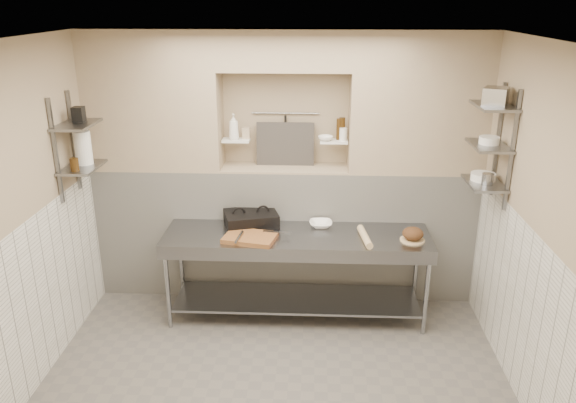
# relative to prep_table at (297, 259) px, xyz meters

# --- Properties ---
(floor) EXTENTS (4.00, 3.90, 0.10)m
(floor) POSITION_rel_prep_table_xyz_m (-0.15, -1.18, -0.69)
(floor) COLOR #615C56
(floor) RESTS_ON ground
(ceiling) EXTENTS (4.00, 3.90, 0.10)m
(ceiling) POSITION_rel_prep_table_xyz_m (-0.15, -1.18, 2.21)
(ceiling) COLOR silver
(ceiling) RESTS_ON ground
(wall_left) EXTENTS (0.10, 3.90, 2.80)m
(wall_left) POSITION_rel_prep_table_xyz_m (-2.20, -1.18, 0.76)
(wall_left) COLOR tan
(wall_left) RESTS_ON ground
(wall_right) EXTENTS (0.10, 3.90, 2.80)m
(wall_right) POSITION_rel_prep_table_xyz_m (1.90, -1.18, 0.76)
(wall_right) COLOR tan
(wall_right) RESTS_ON ground
(wall_back) EXTENTS (4.00, 0.10, 2.80)m
(wall_back) POSITION_rel_prep_table_xyz_m (-0.15, 0.82, 0.76)
(wall_back) COLOR tan
(wall_back) RESTS_ON ground
(backwall_lower) EXTENTS (4.00, 0.40, 1.40)m
(backwall_lower) POSITION_rel_prep_table_xyz_m (-0.15, 0.57, 0.06)
(backwall_lower) COLOR white
(backwall_lower) RESTS_ON floor
(alcove_sill) EXTENTS (1.30, 0.40, 0.02)m
(alcove_sill) POSITION_rel_prep_table_xyz_m (-0.15, 0.57, 0.77)
(alcove_sill) COLOR tan
(alcove_sill) RESTS_ON backwall_lower
(backwall_pillar_left) EXTENTS (1.35, 0.40, 1.40)m
(backwall_pillar_left) POSITION_rel_prep_table_xyz_m (-1.47, 0.57, 1.46)
(backwall_pillar_left) COLOR tan
(backwall_pillar_left) RESTS_ON backwall_lower
(backwall_pillar_right) EXTENTS (1.35, 0.40, 1.40)m
(backwall_pillar_right) POSITION_rel_prep_table_xyz_m (1.18, 0.57, 1.46)
(backwall_pillar_right) COLOR tan
(backwall_pillar_right) RESTS_ON backwall_lower
(backwall_header) EXTENTS (1.30, 0.40, 0.40)m
(backwall_header) POSITION_rel_prep_table_xyz_m (-0.15, 0.57, 1.96)
(backwall_header) COLOR tan
(backwall_header) RESTS_ON backwall_lower
(wainscot_left) EXTENTS (0.02, 3.90, 1.40)m
(wainscot_left) POSITION_rel_prep_table_xyz_m (-2.14, -1.18, 0.06)
(wainscot_left) COLOR white
(wainscot_left) RESTS_ON floor
(wainscot_right) EXTENTS (0.02, 3.90, 1.40)m
(wainscot_right) POSITION_rel_prep_table_xyz_m (1.84, -1.18, 0.06)
(wainscot_right) COLOR white
(wainscot_right) RESTS_ON floor
(alcove_shelf_left) EXTENTS (0.28, 0.16, 0.02)m
(alcove_shelf_left) POSITION_rel_prep_table_xyz_m (-0.65, 0.57, 1.06)
(alcove_shelf_left) COLOR white
(alcove_shelf_left) RESTS_ON backwall_lower
(alcove_shelf_right) EXTENTS (0.28, 0.16, 0.02)m
(alcove_shelf_right) POSITION_rel_prep_table_xyz_m (0.35, 0.57, 1.06)
(alcove_shelf_right) COLOR white
(alcove_shelf_right) RESTS_ON backwall_lower
(utensil_rail) EXTENTS (0.70, 0.02, 0.02)m
(utensil_rail) POSITION_rel_prep_table_xyz_m (-0.15, 0.74, 1.31)
(utensil_rail) COLOR gray
(utensil_rail) RESTS_ON wall_back
(hanging_steel) EXTENTS (0.02, 0.02, 0.30)m
(hanging_steel) POSITION_rel_prep_table_xyz_m (-0.15, 0.72, 1.14)
(hanging_steel) COLOR black
(hanging_steel) RESTS_ON utensil_rail
(splash_panel) EXTENTS (0.60, 0.08, 0.45)m
(splash_panel) POSITION_rel_prep_table_xyz_m (-0.15, 0.67, 1.00)
(splash_panel) COLOR #383330
(splash_panel) RESTS_ON alcove_sill
(shelf_rail_left_a) EXTENTS (0.03, 0.03, 0.95)m
(shelf_rail_left_a) POSITION_rel_prep_table_xyz_m (-2.12, 0.07, 1.16)
(shelf_rail_left_a) COLOR slate
(shelf_rail_left_a) RESTS_ON wall_left
(shelf_rail_left_b) EXTENTS (0.03, 0.03, 0.95)m
(shelf_rail_left_b) POSITION_rel_prep_table_xyz_m (-2.12, -0.33, 1.16)
(shelf_rail_left_b) COLOR slate
(shelf_rail_left_b) RESTS_ON wall_left
(wall_shelf_left_lower) EXTENTS (0.30, 0.50, 0.02)m
(wall_shelf_left_lower) POSITION_rel_prep_table_xyz_m (-1.99, -0.13, 0.96)
(wall_shelf_left_lower) COLOR slate
(wall_shelf_left_lower) RESTS_ON wall_left
(wall_shelf_left_upper) EXTENTS (0.30, 0.50, 0.03)m
(wall_shelf_left_upper) POSITION_rel_prep_table_xyz_m (-1.99, -0.13, 1.36)
(wall_shelf_left_upper) COLOR slate
(wall_shelf_left_upper) RESTS_ON wall_left
(shelf_rail_right_a) EXTENTS (0.03, 0.03, 1.05)m
(shelf_rail_right_a) POSITION_rel_prep_table_xyz_m (1.83, 0.07, 1.21)
(shelf_rail_right_a) COLOR slate
(shelf_rail_right_a) RESTS_ON wall_right
(shelf_rail_right_b) EXTENTS (0.03, 0.03, 1.05)m
(shelf_rail_right_b) POSITION_rel_prep_table_xyz_m (1.83, -0.33, 1.21)
(shelf_rail_right_b) COLOR slate
(shelf_rail_right_b) RESTS_ON wall_right
(wall_shelf_right_lower) EXTENTS (0.30, 0.50, 0.02)m
(wall_shelf_right_lower) POSITION_rel_prep_table_xyz_m (1.69, -0.13, 0.86)
(wall_shelf_right_lower) COLOR slate
(wall_shelf_right_lower) RESTS_ON wall_right
(wall_shelf_right_mid) EXTENTS (0.30, 0.50, 0.02)m
(wall_shelf_right_mid) POSITION_rel_prep_table_xyz_m (1.69, -0.13, 1.21)
(wall_shelf_right_mid) COLOR slate
(wall_shelf_right_mid) RESTS_ON wall_right
(wall_shelf_right_upper) EXTENTS (0.30, 0.50, 0.03)m
(wall_shelf_right_upper) POSITION_rel_prep_table_xyz_m (1.69, -0.13, 1.56)
(wall_shelf_right_upper) COLOR slate
(wall_shelf_right_upper) RESTS_ON wall_right
(prep_table) EXTENTS (2.60, 0.70, 0.90)m
(prep_table) POSITION_rel_prep_table_xyz_m (0.00, 0.00, 0.00)
(prep_table) COLOR gray
(prep_table) RESTS_ON floor
(panini_press) EXTENTS (0.60, 0.50, 0.14)m
(panini_press) POSITION_rel_prep_table_xyz_m (-0.47, 0.22, 0.33)
(panini_press) COLOR black
(panini_press) RESTS_ON prep_table
(cutting_board) EXTENTS (0.54, 0.43, 0.04)m
(cutting_board) POSITION_rel_prep_table_xyz_m (-0.44, -0.13, 0.28)
(cutting_board) COLOR brown
(cutting_board) RESTS_ON prep_table
(knife_blade) EXTENTS (0.28, 0.07, 0.01)m
(knife_blade) POSITION_rel_prep_table_xyz_m (-0.19, -0.05, 0.31)
(knife_blade) COLOR gray
(knife_blade) RESTS_ON cutting_board
(tongs) EXTENTS (0.06, 0.26, 0.02)m
(tongs) POSITION_rel_prep_table_xyz_m (-0.54, -0.20, 0.31)
(tongs) COLOR gray
(tongs) RESTS_ON cutting_board
(mixing_bowl) EXTENTS (0.24, 0.24, 0.06)m
(mixing_bowl) POSITION_rel_prep_table_xyz_m (0.23, 0.22, 0.29)
(mixing_bowl) COLOR white
(mixing_bowl) RESTS_ON prep_table
(rolling_pin) EXTENTS (0.12, 0.45, 0.07)m
(rolling_pin) POSITION_rel_prep_table_xyz_m (0.65, -0.09, 0.29)
(rolling_pin) COLOR #D4AE7F
(rolling_pin) RESTS_ON prep_table
(bread_board) EXTENTS (0.24, 0.24, 0.01)m
(bread_board) POSITION_rel_prep_table_xyz_m (1.10, -0.08, 0.26)
(bread_board) COLOR #D4AE7F
(bread_board) RESTS_ON prep_table
(bread_loaf) EXTENTS (0.20, 0.20, 0.12)m
(bread_loaf) POSITION_rel_prep_table_xyz_m (1.10, -0.08, 0.33)
(bread_loaf) COLOR #4C2D19
(bread_loaf) RESTS_ON bread_board
(bottle_soap) EXTENTS (0.13, 0.13, 0.26)m
(bottle_soap) POSITION_rel_prep_table_xyz_m (-0.66, 0.54, 1.20)
(bottle_soap) COLOR white
(bottle_soap) RESTS_ON alcove_shelf_left
(jar_alcove) EXTENTS (0.08, 0.08, 0.11)m
(jar_alcove) POSITION_rel_prep_table_xyz_m (-0.54, 0.60, 1.13)
(jar_alcove) COLOR tan
(jar_alcove) RESTS_ON alcove_shelf_left
(bowl_alcove) EXTENTS (0.16, 0.16, 0.05)m
(bowl_alcove) POSITION_rel_prep_table_xyz_m (0.27, 0.54, 1.09)
(bowl_alcove) COLOR white
(bowl_alcove) RESTS_ON alcove_shelf_right
(condiment_a) EXTENTS (0.06, 0.06, 0.23)m
(condiment_a) POSITION_rel_prep_table_xyz_m (0.43, 0.60, 1.18)
(condiment_a) COLOR #321E09
(condiment_a) RESTS_ON alcove_shelf_right
(condiment_b) EXTENTS (0.05, 0.05, 0.22)m
(condiment_b) POSITION_rel_prep_table_xyz_m (0.40, 0.59, 1.18)
(condiment_b) COLOR #321E09
(condiment_b) RESTS_ON alcove_shelf_right
(condiment_c) EXTENTS (0.08, 0.08, 0.13)m
(condiment_c) POSITION_rel_prep_table_xyz_m (0.45, 0.55, 1.13)
(condiment_c) COLOR white
(condiment_c) RESTS_ON alcove_shelf_right
(jug_left) EXTENTS (0.16, 0.16, 0.31)m
(jug_left) POSITION_rel_prep_table_xyz_m (-1.99, -0.06, 1.13)
(jug_left) COLOR white
(jug_left) RESTS_ON wall_shelf_left_lower
(jar_left) EXTENTS (0.08, 0.08, 0.12)m
(jar_left) POSITION_rel_prep_table_xyz_m (-1.99, -0.29, 1.03)
(jar_left) COLOR #321E09
(jar_left) RESTS_ON wall_shelf_left_lower
(box_left_upper) EXTENTS (0.10, 0.10, 0.14)m
(box_left_upper) POSITION_rel_prep_table_xyz_m (-1.99, -0.07, 1.44)
(box_left_upper) COLOR black
(box_left_upper) RESTS_ON wall_shelf_left_upper
(bowl_right) EXTENTS (0.22, 0.22, 0.07)m
(bowl_right) POSITION_rel_prep_table_xyz_m (1.69, -0.08, 0.90)
(bowl_right) COLOR white
(bowl_right) RESTS_ON wall_shelf_right_lower
(canister_right) EXTENTS (0.10, 0.10, 0.10)m
(canister_right) POSITION_rel_prep_table_xyz_m (1.69, -0.21, 0.92)
(canister_right) COLOR gray
(canister_right) RESTS_ON wall_shelf_right_lower
(bowl_right_mid) EXTENTS (0.18, 0.18, 0.07)m
(bowl_right_mid) POSITION_rel_prep_table_xyz_m (1.69, -0.12, 1.25)
(bowl_right_mid) COLOR white
(bowl_right_mid) RESTS_ON wall_shelf_right_mid
(basket_right) EXTENTS (0.27, 0.29, 0.15)m
(basket_right) POSITION_rel_prep_table_xyz_m (1.69, -0.15, 1.64)
(basket_right) COLOR gray
(basket_right) RESTS_ON wall_shelf_right_upper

